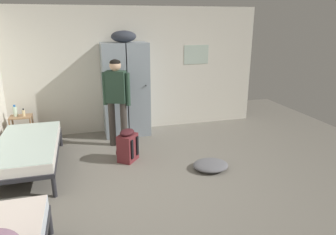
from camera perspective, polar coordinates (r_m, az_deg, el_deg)
The scene contains 10 objects.
ground_plane at distance 4.52m, azimuth 0.92°, elevation -12.56°, with size 8.39×8.39×0.00m, color slate.
room_backdrop at distance 5.17m, azimuth -17.32°, elevation 5.56°, with size 5.24×5.31×2.53m.
locker_bank at distance 6.28m, azimuth -7.73°, elevation 5.40°, with size 0.90×0.55×2.07m.
shelf_unit at distance 6.40m, azimuth -25.11°, elevation -1.70°, with size 0.38×0.30×0.57m.
bed_left_rear at distance 5.27m, azimuth -24.30°, elevation -5.06°, with size 0.90×1.90×0.49m.
person_traveler at distance 5.69m, azimuth -9.38°, elevation 4.08°, with size 0.47×0.33×1.61m.
water_bottle at distance 6.34m, azimuth -26.16°, elevation 1.05°, with size 0.07×0.07×0.22m.
lotion_bottle at distance 6.27m, azimuth -24.87°, elevation 0.75°, with size 0.05×0.05×0.15m.
backpack_maroon at distance 5.24m, azimuth -7.48°, elevation -5.16°, with size 0.42×0.41×0.55m.
clothes_pile_grey at distance 5.03m, azimuth 7.79°, elevation -8.63°, with size 0.56×0.49×0.13m.
Camera 1 is at (-1.13, -3.75, 2.25)m, focal length 33.35 mm.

